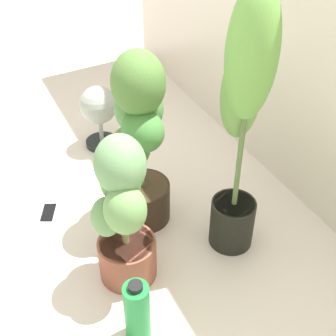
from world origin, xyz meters
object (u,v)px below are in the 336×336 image
(potted_plant_back_right, at_px, (243,115))
(cell_phone, at_px, (48,213))
(floor_fan, at_px, (99,109))
(potted_plant_front_right, at_px, (123,212))
(potted_plant_center, at_px, (140,136))
(nutrient_bottle, at_px, (137,312))

(potted_plant_back_right, distance_m, cell_phone, 1.04)
(floor_fan, bearing_deg, potted_plant_front_right, -52.84)
(potted_plant_center, xyz_separation_m, floor_fan, (-0.63, 0.03, -0.22))
(potted_plant_back_right, relative_size, floor_fan, 3.15)
(potted_plant_front_right, xyz_separation_m, potted_plant_center, (-0.28, 0.19, 0.10))
(cell_phone, height_order, floor_fan, floor_fan)
(potted_plant_front_right, xyz_separation_m, cell_phone, (-0.49, -0.20, -0.34))
(potted_plant_back_right, xyz_separation_m, cell_phone, (-0.50, -0.67, -0.62))
(potted_plant_center, distance_m, cell_phone, 0.62)
(potted_plant_back_right, height_order, cell_phone, potted_plant_back_right)
(nutrient_bottle, bearing_deg, cell_phone, -170.51)
(potted_plant_center, bearing_deg, floor_fan, 177.36)
(potted_plant_center, xyz_separation_m, cell_phone, (-0.21, -0.39, -0.44))
(floor_fan, bearing_deg, potted_plant_center, -41.75)
(potted_plant_front_right, height_order, cell_phone, potted_plant_front_right)
(potted_plant_front_right, height_order, floor_fan, potted_plant_front_right)
(potted_plant_back_right, xyz_separation_m, nutrient_bottle, (0.26, -0.54, -0.49))
(potted_plant_front_right, relative_size, potted_plant_back_right, 0.60)
(potted_plant_back_right, bearing_deg, floor_fan, -164.47)
(potted_plant_center, xyz_separation_m, potted_plant_back_right, (0.29, 0.28, 0.18))
(potted_plant_center, bearing_deg, potted_plant_front_right, -34.62)
(potted_plant_front_right, bearing_deg, potted_plant_back_right, 88.57)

